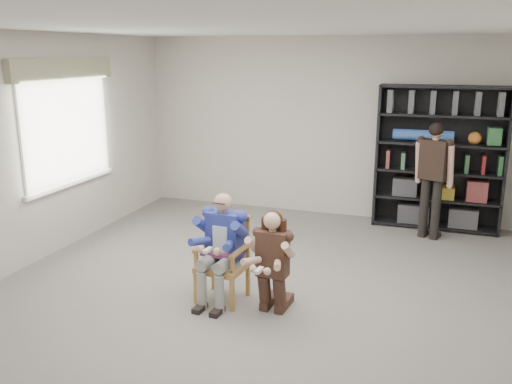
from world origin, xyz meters
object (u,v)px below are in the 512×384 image
(seated_man, at_px, (222,248))
(standing_man, at_px, (432,181))
(armchair, at_px, (222,260))
(bookshelf, at_px, (439,159))
(kneeling_woman, at_px, (272,263))

(seated_man, height_order, standing_man, standing_man)
(armchair, relative_size, bookshelf, 0.43)
(seated_man, relative_size, kneeling_woman, 1.09)
(armchair, height_order, bookshelf, bookshelf)
(armchair, distance_m, seated_man, 0.14)
(armchair, xyz_separation_m, standing_man, (2.00, 2.77, 0.37))
(seated_man, xyz_separation_m, kneeling_woman, (0.58, -0.12, -0.05))
(seated_man, distance_m, kneeling_woman, 0.59)
(kneeling_woman, bearing_deg, bookshelf, 70.51)
(armchair, relative_size, standing_man, 0.55)
(kneeling_woman, xyz_separation_m, standing_man, (1.42, 2.89, 0.29))
(seated_man, relative_size, standing_man, 0.71)
(standing_man, bearing_deg, seated_man, -105.30)
(seated_man, xyz_separation_m, standing_man, (2.00, 2.77, 0.24))
(kneeling_woman, distance_m, standing_man, 3.24)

